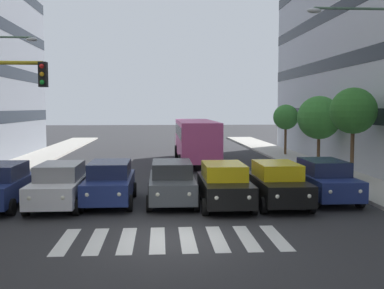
# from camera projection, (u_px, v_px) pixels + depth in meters

# --- Properties ---
(ground_plane) EXTENTS (180.00, 180.00, 0.00)m
(ground_plane) POSITION_uv_depth(u_px,v_px,m) (173.00, 239.00, 13.83)
(ground_plane) COLOR #2D2D30
(crosswalk_markings) EXTENTS (6.75, 2.80, 0.01)m
(crosswalk_markings) POSITION_uv_depth(u_px,v_px,m) (173.00, 239.00, 13.83)
(crosswalk_markings) COLOR silver
(crosswalk_markings) RESTS_ON ground_plane
(car_0) EXTENTS (2.02, 4.44, 1.72)m
(car_0) POSITION_uv_depth(u_px,v_px,m) (324.00, 180.00, 19.51)
(car_0) COLOR navy
(car_0) RESTS_ON ground_plane
(car_1) EXTENTS (2.02, 4.44, 1.72)m
(car_1) POSITION_uv_depth(u_px,v_px,m) (277.00, 184.00, 18.59)
(car_1) COLOR black
(car_1) RESTS_ON ground_plane
(car_2) EXTENTS (2.02, 4.44, 1.72)m
(car_2) POSITION_uv_depth(u_px,v_px,m) (224.00, 185.00, 18.34)
(car_2) COLOR black
(car_2) RESTS_ON ground_plane
(car_3) EXTENTS (2.02, 4.44, 1.72)m
(car_3) POSITION_uv_depth(u_px,v_px,m) (172.00, 182.00, 18.97)
(car_3) COLOR #474C51
(car_3) RESTS_ON ground_plane
(car_4) EXTENTS (2.02, 4.44, 1.72)m
(car_4) POSITION_uv_depth(u_px,v_px,m) (110.00, 182.00, 18.91)
(car_4) COLOR navy
(car_4) RESTS_ON ground_plane
(car_5) EXTENTS (2.02, 4.44, 1.72)m
(car_5) POSITION_uv_depth(u_px,v_px,m) (60.00, 185.00, 18.28)
(car_5) COLOR silver
(car_5) RESTS_ON ground_plane
(car_6) EXTENTS (2.02, 4.44, 1.72)m
(car_6) POSITION_uv_depth(u_px,v_px,m) (0.00, 185.00, 18.18)
(car_6) COLOR navy
(car_6) RESTS_ON ground_plane
(bus_behind_traffic) EXTENTS (2.78, 10.50, 3.00)m
(bus_behind_traffic) POSITION_uv_depth(u_px,v_px,m) (196.00, 137.00, 32.73)
(bus_behind_traffic) COLOR #DB5193
(bus_behind_traffic) RESTS_ON ground_plane
(street_lamp_left) EXTENTS (3.56, 0.28, 7.76)m
(street_lamp_left) POSITION_uv_depth(u_px,v_px,m) (378.00, 83.00, 18.15)
(street_lamp_left) COLOR #4C6B56
(street_lamp_left) RESTS_ON sidewalk_left
(street_tree_1) EXTENTS (2.43, 2.43, 4.84)m
(street_tree_1) POSITION_uv_depth(u_px,v_px,m) (353.00, 111.00, 24.24)
(street_tree_1) COLOR #513823
(street_tree_1) RESTS_ON sidewalk_left
(street_tree_2) EXTENTS (2.77, 2.77, 4.53)m
(street_tree_2) POSITION_uv_depth(u_px,v_px,m) (319.00, 118.00, 29.46)
(street_tree_2) COLOR #513823
(street_tree_2) RESTS_ON sidewalk_left
(street_tree_3) EXTENTS (2.02, 2.02, 4.03)m
(street_tree_3) POSITION_uv_depth(u_px,v_px,m) (286.00, 117.00, 37.26)
(street_tree_3) COLOR #513823
(street_tree_3) RESTS_ON sidewalk_left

